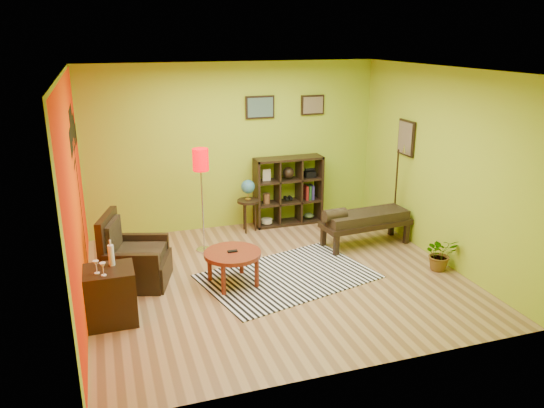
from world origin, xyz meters
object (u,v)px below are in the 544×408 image
object	(u,v)px
potted_plant	(440,257)
armchair	(133,262)
cube_shelf	(289,191)
globe_table	(248,193)
side_cabinet	(111,295)
floor_lamp	(201,169)
coffee_table	(233,256)
bench	(364,219)

from	to	relation	value
potted_plant	armchair	bearing A→B (deg)	167.40
potted_plant	cube_shelf	bearing A→B (deg)	118.97
globe_table	potted_plant	bearing A→B (deg)	-47.10
side_cabinet	floor_lamp	bearing A→B (deg)	50.80
coffee_table	potted_plant	distance (m)	2.96
coffee_table	bench	size ratio (longest dim) A/B	0.51
coffee_table	floor_lamp	size ratio (longest dim) A/B	0.47
floor_lamp	bench	bearing A→B (deg)	-12.69
armchair	bench	bearing A→B (deg)	3.92
potted_plant	bench	bearing A→B (deg)	117.34
globe_table	cube_shelf	distance (m)	0.81
floor_lamp	potted_plant	size ratio (longest dim) A/B	3.29
armchair	floor_lamp	bearing A→B (deg)	35.53
bench	globe_table	bearing A→B (deg)	143.42
armchair	cube_shelf	world-z (taller)	cube_shelf
coffee_table	cube_shelf	size ratio (longest dim) A/B	0.63
floor_lamp	cube_shelf	distance (m)	1.98
coffee_table	floor_lamp	bearing A→B (deg)	96.65
globe_table	coffee_table	bearing A→B (deg)	-111.68
armchair	potted_plant	bearing A→B (deg)	-12.60
coffee_table	armchair	size ratio (longest dim) A/B	0.76
bench	cube_shelf	bearing A→B (deg)	120.38
coffee_table	potted_plant	world-z (taller)	coffee_table
globe_table	bench	distance (m)	1.97
armchair	potted_plant	distance (m)	4.29
floor_lamp	potted_plant	xyz separation A→B (m)	(3.06, -1.73, -1.12)
floor_lamp	globe_table	world-z (taller)	floor_lamp
armchair	floor_lamp	xyz separation A→B (m)	(1.12, 0.80, 1.01)
armchair	potted_plant	xyz separation A→B (m)	(4.18, -0.93, -0.10)
side_cabinet	globe_table	world-z (taller)	side_cabinet
globe_table	potted_plant	world-z (taller)	globe_table
side_cabinet	globe_table	distance (m)	3.34
globe_table	cube_shelf	size ratio (longest dim) A/B	0.76
coffee_table	side_cabinet	size ratio (longest dim) A/B	0.77
floor_lamp	cube_shelf	world-z (taller)	floor_lamp
floor_lamp	globe_table	size ratio (longest dim) A/B	1.78
side_cabinet	potted_plant	size ratio (longest dim) A/B	1.99
side_cabinet	potted_plant	xyz separation A→B (m)	(4.50, 0.03, -0.15)
armchair	globe_table	xyz separation A→B (m)	(2.01, 1.41, 0.39)
floor_lamp	cube_shelf	bearing A→B (deg)	24.68
bench	potted_plant	distance (m)	1.35
side_cabinet	cube_shelf	world-z (taller)	cube_shelf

